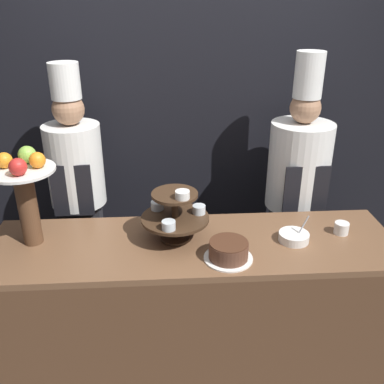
{
  "coord_description": "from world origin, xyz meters",
  "views": [
    {
      "loc": [
        -0.13,
        -1.63,
        2.14
      ],
      "look_at": [
        0.0,
        0.41,
        1.19
      ],
      "focal_mm": 40.0,
      "sensor_mm": 36.0,
      "label": 1
    }
  ],
  "objects_px": {
    "cup_white": "(341,228)",
    "chef_center_left": "(297,187)",
    "serving_bowl_near": "(294,237)",
    "fruit_pedestal": "(25,187)",
    "chef_left": "(78,190)",
    "tiered_stand": "(175,213)",
    "cake_round": "(228,251)"
  },
  "relations": [
    {
      "from": "fruit_pedestal",
      "to": "chef_center_left",
      "type": "xyz_separation_m",
      "value": [
        1.57,
        0.53,
        -0.28
      ]
    },
    {
      "from": "fruit_pedestal",
      "to": "cake_round",
      "type": "xyz_separation_m",
      "value": [
        1.01,
        -0.23,
        -0.27
      ]
    },
    {
      "from": "fruit_pedestal",
      "to": "tiered_stand",
      "type": "bearing_deg",
      "value": -1.7
    },
    {
      "from": "chef_left",
      "to": "chef_center_left",
      "type": "height_order",
      "value": "chef_center_left"
    },
    {
      "from": "serving_bowl_near",
      "to": "chef_center_left",
      "type": "relative_size",
      "value": 0.09
    },
    {
      "from": "chef_center_left",
      "to": "fruit_pedestal",
      "type": "bearing_deg",
      "value": -161.48
    },
    {
      "from": "cup_white",
      "to": "chef_center_left",
      "type": "bearing_deg",
      "value": 99.73
    },
    {
      "from": "chef_left",
      "to": "cake_round",
      "type": "bearing_deg",
      "value": -41.06
    },
    {
      "from": "tiered_stand",
      "to": "fruit_pedestal",
      "type": "relative_size",
      "value": 0.71
    },
    {
      "from": "tiered_stand",
      "to": "cake_round",
      "type": "height_order",
      "value": "tiered_stand"
    },
    {
      "from": "cake_round",
      "to": "serving_bowl_near",
      "type": "height_order",
      "value": "serving_bowl_near"
    },
    {
      "from": "tiered_stand",
      "to": "fruit_pedestal",
      "type": "bearing_deg",
      "value": 178.3
    },
    {
      "from": "tiered_stand",
      "to": "fruit_pedestal",
      "type": "distance_m",
      "value": 0.77
    },
    {
      "from": "chef_left",
      "to": "tiered_stand",
      "type": "bearing_deg",
      "value": -41.94
    },
    {
      "from": "tiered_stand",
      "to": "cup_white",
      "type": "bearing_deg",
      "value": 0.18
    },
    {
      "from": "fruit_pedestal",
      "to": "cup_white",
      "type": "height_order",
      "value": "fruit_pedestal"
    },
    {
      "from": "cup_white",
      "to": "serving_bowl_near",
      "type": "distance_m",
      "value": 0.29
    },
    {
      "from": "cake_round",
      "to": "serving_bowl_near",
      "type": "xyz_separation_m",
      "value": [
        0.37,
        0.15,
        -0.02
      ]
    },
    {
      "from": "serving_bowl_near",
      "to": "chef_center_left",
      "type": "xyz_separation_m",
      "value": [
        0.19,
        0.61,
        0.01
      ]
    },
    {
      "from": "tiered_stand",
      "to": "cake_round",
      "type": "relative_size",
      "value": 1.47
    },
    {
      "from": "fruit_pedestal",
      "to": "cup_white",
      "type": "xyz_separation_m",
      "value": [
        1.66,
        -0.02,
        -0.29
      ]
    },
    {
      "from": "cake_round",
      "to": "serving_bowl_near",
      "type": "relative_size",
      "value": 1.52
    },
    {
      "from": "tiered_stand",
      "to": "fruit_pedestal",
      "type": "height_order",
      "value": "fruit_pedestal"
    },
    {
      "from": "fruit_pedestal",
      "to": "chef_left",
      "type": "distance_m",
      "value": 0.6
    },
    {
      "from": "fruit_pedestal",
      "to": "serving_bowl_near",
      "type": "height_order",
      "value": "fruit_pedestal"
    },
    {
      "from": "cake_round",
      "to": "cup_white",
      "type": "distance_m",
      "value": 0.69
    },
    {
      "from": "cake_round",
      "to": "chef_center_left",
      "type": "xyz_separation_m",
      "value": [
        0.56,
        0.75,
        -0.01
      ]
    },
    {
      "from": "tiered_stand",
      "to": "serving_bowl_near",
      "type": "distance_m",
      "value": 0.64
    },
    {
      "from": "cup_white",
      "to": "serving_bowl_near",
      "type": "bearing_deg",
      "value": -167.93
    },
    {
      "from": "fruit_pedestal",
      "to": "cup_white",
      "type": "distance_m",
      "value": 1.69
    },
    {
      "from": "fruit_pedestal",
      "to": "serving_bowl_near",
      "type": "xyz_separation_m",
      "value": [
        1.38,
        -0.08,
        -0.3
      ]
    },
    {
      "from": "tiered_stand",
      "to": "cup_white",
      "type": "xyz_separation_m",
      "value": [
        0.91,
        0.0,
        -0.12
      ]
    }
  ]
}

